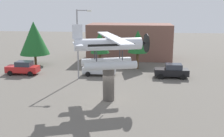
{
  "coord_description": "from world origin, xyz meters",
  "views": [
    {
      "loc": [
        3.02,
        -24.48,
        8.75
      ],
      "look_at": [
        0.0,
        3.0,
        2.42
      ],
      "focal_mm": 43.58,
      "sensor_mm": 36.0,
      "label": 1
    }
  ],
  "objects_px": {
    "car_near_red": "(23,68)",
    "tree_center_back": "(138,42)",
    "car_mid_silver": "(100,69)",
    "floatplane_monument": "(110,49)",
    "tree_west": "(34,38)",
    "streetlight_primary": "(79,40)",
    "display_pedestal": "(109,84)",
    "storefront_building": "(130,41)",
    "tree_east": "(100,43)",
    "car_far_black": "(172,71)"
  },
  "relations": [
    {
      "from": "display_pedestal",
      "to": "car_near_red",
      "type": "height_order",
      "value": "display_pedestal"
    },
    {
      "from": "tree_west",
      "to": "tree_center_back",
      "type": "bearing_deg",
      "value": -3.22
    },
    {
      "from": "display_pedestal",
      "to": "floatplane_monument",
      "type": "xyz_separation_m",
      "value": [
        0.12,
        0.04,
        3.29
      ]
    },
    {
      "from": "car_near_red",
      "to": "car_mid_silver",
      "type": "bearing_deg",
      "value": -176.44
    },
    {
      "from": "car_far_black",
      "to": "tree_west",
      "type": "distance_m",
      "value": 20.86
    },
    {
      "from": "display_pedestal",
      "to": "storefront_building",
      "type": "bearing_deg",
      "value": 87.44
    },
    {
      "from": "streetlight_primary",
      "to": "tree_west",
      "type": "xyz_separation_m",
      "value": [
        -8.55,
        7.2,
        -0.72
      ]
    },
    {
      "from": "floatplane_monument",
      "to": "car_near_red",
      "type": "distance_m",
      "value": 15.84
    },
    {
      "from": "tree_center_back",
      "to": "tree_west",
      "type": "bearing_deg",
      "value": 176.78
    },
    {
      "from": "display_pedestal",
      "to": "streetlight_primary",
      "type": "distance_m",
      "value": 9.25
    },
    {
      "from": "car_mid_silver",
      "to": "tree_center_back",
      "type": "height_order",
      "value": "tree_center_back"
    },
    {
      "from": "car_near_red",
      "to": "tree_center_back",
      "type": "xyz_separation_m",
      "value": [
        14.89,
        4.92,
        3.04
      ]
    },
    {
      "from": "streetlight_primary",
      "to": "tree_east",
      "type": "xyz_separation_m",
      "value": [
        1.55,
        6.19,
        -1.13
      ]
    },
    {
      "from": "display_pedestal",
      "to": "tree_west",
      "type": "bearing_deg",
      "value": 131.65
    },
    {
      "from": "tree_west",
      "to": "car_mid_silver",
      "type": "bearing_deg",
      "value": -25.75
    },
    {
      "from": "car_mid_silver",
      "to": "tree_center_back",
      "type": "xyz_separation_m",
      "value": [
        4.78,
        4.29,
        3.04
      ]
    },
    {
      "from": "streetlight_primary",
      "to": "car_far_black",
      "type": "bearing_deg",
      "value": 9.0
    },
    {
      "from": "streetlight_primary",
      "to": "tree_west",
      "type": "height_order",
      "value": "streetlight_primary"
    },
    {
      "from": "tree_east",
      "to": "car_mid_silver",
      "type": "bearing_deg",
      "value": -81.64
    },
    {
      "from": "car_near_red",
      "to": "car_far_black",
      "type": "xyz_separation_m",
      "value": [
        19.29,
        0.39,
        0.0
      ]
    },
    {
      "from": "floatplane_monument",
      "to": "tree_west",
      "type": "distance_m",
      "value": 19.65
    },
    {
      "from": "tree_center_back",
      "to": "streetlight_primary",
      "type": "bearing_deg",
      "value": -137.62
    },
    {
      "from": "streetlight_primary",
      "to": "car_near_red",
      "type": "bearing_deg",
      "value": 169.97
    },
    {
      "from": "car_mid_silver",
      "to": "car_far_black",
      "type": "bearing_deg",
      "value": 178.51
    },
    {
      "from": "car_far_black",
      "to": "tree_west",
      "type": "bearing_deg",
      "value": -15.2
    },
    {
      "from": "car_near_red",
      "to": "tree_center_back",
      "type": "relative_size",
      "value": 0.76
    },
    {
      "from": "floatplane_monument",
      "to": "tree_west",
      "type": "bearing_deg",
      "value": 113.43
    },
    {
      "from": "floatplane_monument",
      "to": "car_far_black",
      "type": "bearing_deg",
      "value": 35.14
    },
    {
      "from": "car_near_red",
      "to": "storefront_building",
      "type": "distance_m",
      "value": 18.89
    },
    {
      "from": "car_near_red",
      "to": "tree_center_back",
      "type": "height_order",
      "value": "tree_center_back"
    },
    {
      "from": "display_pedestal",
      "to": "car_far_black",
      "type": "height_order",
      "value": "display_pedestal"
    },
    {
      "from": "car_mid_silver",
      "to": "tree_center_back",
      "type": "distance_m",
      "value": 7.11
    },
    {
      "from": "car_mid_silver",
      "to": "car_far_black",
      "type": "relative_size",
      "value": 1.0
    },
    {
      "from": "streetlight_primary",
      "to": "storefront_building",
      "type": "distance_m",
      "value": 15.67
    },
    {
      "from": "car_mid_silver",
      "to": "tree_east",
      "type": "height_order",
      "value": "tree_east"
    },
    {
      "from": "floatplane_monument",
      "to": "streetlight_primary",
      "type": "bearing_deg",
      "value": 103.26
    },
    {
      "from": "storefront_building",
      "to": "display_pedestal",
      "type": "bearing_deg",
      "value": -92.56
    },
    {
      "from": "storefront_building",
      "to": "tree_west",
      "type": "distance_m",
      "value": 15.86
    },
    {
      "from": "car_mid_silver",
      "to": "storefront_building",
      "type": "relative_size",
      "value": 0.3
    },
    {
      "from": "storefront_building",
      "to": "tree_center_back",
      "type": "distance_m",
      "value": 8.43
    },
    {
      "from": "car_near_red",
      "to": "streetlight_primary",
      "type": "bearing_deg",
      "value": 169.97
    },
    {
      "from": "streetlight_primary",
      "to": "tree_east",
      "type": "bearing_deg",
      "value": 75.96
    },
    {
      "from": "streetlight_primary",
      "to": "storefront_building",
      "type": "xyz_separation_m",
      "value": [
        5.45,
        14.57,
        -1.92
      ]
    },
    {
      "from": "display_pedestal",
      "to": "tree_center_back",
      "type": "height_order",
      "value": "tree_center_back"
    },
    {
      "from": "storefront_building",
      "to": "car_near_red",
      "type": "bearing_deg",
      "value": -135.52
    },
    {
      "from": "floatplane_monument",
      "to": "tree_east",
      "type": "height_order",
      "value": "floatplane_monument"
    },
    {
      "from": "floatplane_monument",
      "to": "storefront_building",
      "type": "xyz_separation_m",
      "value": [
        0.86,
        21.96,
        -1.97
      ]
    },
    {
      "from": "floatplane_monument",
      "to": "car_far_black",
      "type": "relative_size",
      "value": 2.43
    },
    {
      "from": "car_far_black",
      "to": "storefront_building",
      "type": "bearing_deg",
      "value": -65.24
    },
    {
      "from": "car_near_red",
      "to": "tree_west",
      "type": "xyz_separation_m",
      "value": [
        -0.6,
        5.79,
        3.25
      ]
    }
  ]
}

